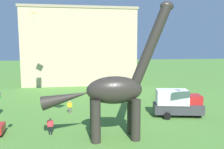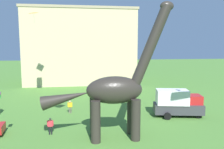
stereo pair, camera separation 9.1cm
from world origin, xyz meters
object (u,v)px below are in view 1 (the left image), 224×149
at_px(dinosaur_sculpture, 114,90).
at_px(person_strolling_adult, 50,125).
at_px(parked_box_truck, 177,103).
at_px(person_near_flyer, 70,106).
at_px(kite_mid_center, 33,13).

xyz_separation_m(dinosaur_sculpture, person_strolling_adult, (-5.79, 1.53, -3.43)).
bearing_deg(parked_box_truck, dinosaur_sculpture, -137.06).
bearing_deg(parked_box_truck, person_near_flyer, 177.84).
distance_m(dinosaur_sculpture, person_near_flyer, 9.80).
relative_size(parked_box_truck, person_near_flyer, 3.68).
xyz_separation_m(parked_box_truck, person_strolling_adult, (-14.11, -3.64, -0.68)).
distance_m(person_strolling_adult, kite_mid_center, 20.54).
bearing_deg(kite_mid_center, person_strolling_adult, -75.77).
height_order(dinosaur_sculpture, person_near_flyer, dinosaur_sculpture).
bearing_deg(person_near_flyer, parked_box_truck, -176.48).
bearing_deg(person_near_flyer, kite_mid_center, -42.36).
relative_size(parked_box_truck, person_strolling_adult, 3.70).
height_order(person_strolling_adult, kite_mid_center, kite_mid_center).
distance_m(dinosaur_sculpture, parked_box_truck, 10.17).
relative_size(parked_box_truck, kite_mid_center, 3.65).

